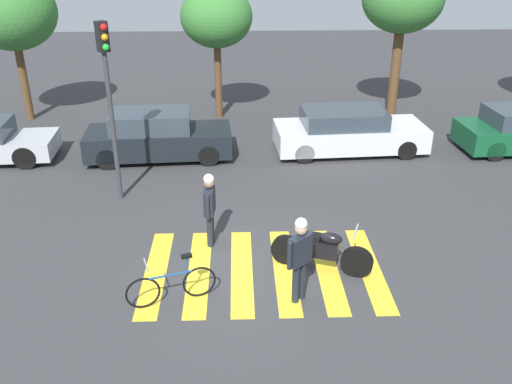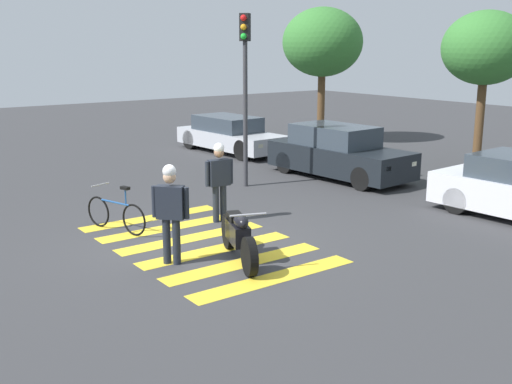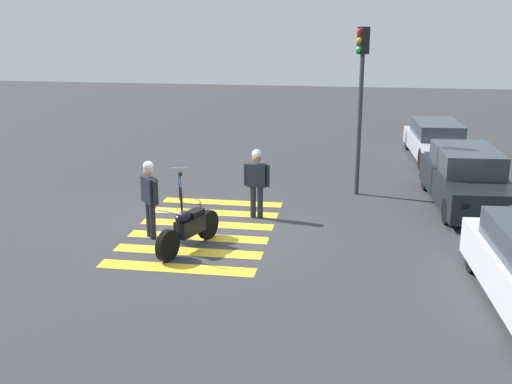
{
  "view_description": "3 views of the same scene",
  "coord_description": "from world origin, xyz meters",
  "px_view_note": "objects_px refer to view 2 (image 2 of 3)",
  "views": [
    {
      "loc": [
        -0.49,
        -9.72,
        6.48
      ],
      "look_at": [
        -0.11,
        1.21,
        1.24
      ],
      "focal_mm": 38.71,
      "sensor_mm": 36.0,
      "label": 1
    },
    {
      "loc": [
        9.8,
        -5.91,
        3.76
      ],
      "look_at": [
        -0.01,
        1.26,
        0.85
      ],
      "focal_mm": 43.24,
      "sensor_mm": 36.0,
      "label": 2
    },
    {
      "loc": [
        13.33,
        3.33,
        4.91
      ],
      "look_at": [
        -0.21,
        1.23,
        0.93
      ],
      "focal_mm": 43.5,
      "sensor_mm": 36.0,
      "label": 3
    }
  ],
  "objects_px": {
    "traffic_light_pole": "(245,73)",
    "leaning_bicycle": "(116,214)",
    "officer_by_motorcycle": "(170,207)",
    "car_silver_sedan": "(230,135)",
    "police_motorcycle": "(238,236)",
    "car_black_suv": "(338,153)",
    "officer_on_foot": "(219,177)"
  },
  "relations": [
    {
      "from": "officer_by_motorcycle",
      "to": "leaning_bicycle",
      "type": "bearing_deg",
      "value": 179.58
    },
    {
      "from": "leaning_bicycle",
      "to": "car_silver_sedan",
      "type": "relative_size",
      "value": 0.36
    },
    {
      "from": "car_silver_sedan",
      "to": "traffic_light_pole",
      "type": "height_order",
      "value": "traffic_light_pole"
    },
    {
      "from": "police_motorcycle",
      "to": "car_black_suv",
      "type": "height_order",
      "value": "car_black_suv"
    },
    {
      "from": "police_motorcycle",
      "to": "officer_on_foot",
      "type": "xyz_separation_m",
      "value": [
        -2.33,
        1.11,
        0.53
      ]
    },
    {
      "from": "traffic_light_pole",
      "to": "leaning_bicycle",
      "type": "bearing_deg",
      "value": -68.14
    },
    {
      "from": "car_silver_sedan",
      "to": "car_black_suv",
      "type": "relative_size",
      "value": 1.03
    },
    {
      "from": "car_silver_sedan",
      "to": "car_black_suv",
      "type": "height_order",
      "value": "car_black_suv"
    },
    {
      "from": "traffic_light_pole",
      "to": "police_motorcycle",
      "type": "bearing_deg",
      "value": -36.43
    },
    {
      "from": "officer_by_motorcycle",
      "to": "car_silver_sedan",
      "type": "height_order",
      "value": "officer_by_motorcycle"
    },
    {
      "from": "car_black_suv",
      "to": "traffic_light_pole",
      "type": "distance_m",
      "value": 3.72
    },
    {
      "from": "officer_by_motorcycle",
      "to": "traffic_light_pole",
      "type": "relative_size",
      "value": 0.39
    },
    {
      "from": "leaning_bicycle",
      "to": "car_black_suv",
      "type": "xyz_separation_m",
      "value": [
        -1.19,
        7.39,
        0.34
      ]
    },
    {
      "from": "leaning_bicycle",
      "to": "car_silver_sedan",
      "type": "xyz_separation_m",
      "value": [
        -6.68,
        7.31,
        0.25
      ]
    },
    {
      "from": "officer_on_foot",
      "to": "officer_by_motorcycle",
      "type": "distance_m",
      "value": 2.77
    },
    {
      "from": "car_silver_sedan",
      "to": "car_black_suv",
      "type": "distance_m",
      "value": 5.49
    },
    {
      "from": "officer_by_motorcycle",
      "to": "police_motorcycle",
      "type": "bearing_deg",
      "value": 61.19
    },
    {
      "from": "leaning_bicycle",
      "to": "car_silver_sedan",
      "type": "bearing_deg",
      "value": 132.41
    },
    {
      "from": "officer_on_foot",
      "to": "car_silver_sedan",
      "type": "bearing_deg",
      "value": 144.69
    },
    {
      "from": "leaning_bicycle",
      "to": "traffic_light_pole",
      "type": "distance_m",
      "value": 5.59
    },
    {
      "from": "police_motorcycle",
      "to": "officer_by_motorcycle",
      "type": "distance_m",
      "value": 1.3
    },
    {
      "from": "car_black_suv",
      "to": "traffic_light_pole",
      "type": "relative_size",
      "value": 0.99
    },
    {
      "from": "police_motorcycle",
      "to": "car_silver_sedan",
      "type": "relative_size",
      "value": 0.45
    },
    {
      "from": "officer_by_motorcycle",
      "to": "car_black_suv",
      "type": "xyz_separation_m",
      "value": [
        -3.6,
        7.41,
        -0.32
      ]
    },
    {
      "from": "police_motorcycle",
      "to": "leaning_bicycle",
      "type": "relative_size",
      "value": 1.24
    },
    {
      "from": "leaning_bicycle",
      "to": "traffic_light_pole",
      "type": "bearing_deg",
      "value": 111.86
    },
    {
      "from": "police_motorcycle",
      "to": "officer_on_foot",
      "type": "height_order",
      "value": "officer_on_foot"
    },
    {
      "from": "car_silver_sedan",
      "to": "car_black_suv",
      "type": "bearing_deg",
      "value": 0.83
    },
    {
      "from": "officer_by_motorcycle",
      "to": "officer_on_foot",
      "type": "bearing_deg",
      "value": 129.48
    },
    {
      "from": "police_motorcycle",
      "to": "leaning_bicycle",
      "type": "distance_m",
      "value": 3.15
    },
    {
      "from": "officer_on_foot",
      "to": "car_silver_sedan",
      "type": "distance_m",
      "value": 8.99
    },
    {
      "from": "officer_by_motorcycle",
      "to": "car_black_suv",
      "type": "height_order",
      "value": "officer_by_motorcycle"
    }
  ]
}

